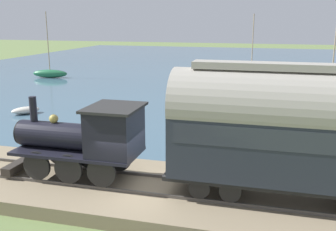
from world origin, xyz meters
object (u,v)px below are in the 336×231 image
at_px(sailboat_green, 50,73).
at_px(rowboat_far_out, 25,110).
at_px(steam_locomotive, 89,136).
at_px(rowboat_near_shore, 263,128).
at_px(passenger_coach, 293,127).
at_px(sailboat_red, 330,89).
at_px(sailboat_gray, 251,77).

height_order(sailboat_green, rowboat_far_out, sailboat_green).
relative_size(steam_locomotive, rowboat_far_out, 2.66).
height_order(rowboat_far_out, rowboat_near_shore, rowboat_far_out).
bearing_deg(rowboat_near_shore, passenger_coach, -126.36).
xyz_separation_m(steam_locomotive, sailboat_green, (27.50, 18.60, -1.77)).
bearing_deg(sailboat_red, sailboat_green, 55.20).
bearing_deg(sailboat_red, rowboat_far_out, 92.15).
bearing_deg(sailboat_green, passenger_coach, -144.61).
relative_size(passenger_coach, rowboat_far_out, 4.14).
xyz_separation_m(steam_locomotive, sailboat_red, (22.67, -11.70, -1.50)).
relative_size(sailboat_green, sailboat_gray, 1.04).
bearing_deg(sailboat_red, passenger_coach, 144.00).
bearing_deg(sailboat_green, sailboat_gray, -90.74).
bearing_deg(rowboat_far_out, sailboat_red, -109.96).
relative_size(passenger_coach, sailboat_red, 1.02).
xyz_separation_m(sailboat_red, rowboat_far_out, (-11.77, 22.24, -0.56)).
bearing_deg(sailboat_red, sailboat_gray, 16.83).
xyz_separation_m(sailboat_red, rowboat_near_shore, (-11.73, 5.28, -0.65)).
relative_size(sailboat_green, rowboat_near_shore, 3.44).
distance_m(sailboat_gray, rowboat_far_out, 24.72).
distance_m(sailboat_green, sailboat_gray, 23.28).
xyz_separation_m(rowboat_far_out, rowboat_near_shore, (0.04, -16.97, -0.09)).
relative_size(steam_locomotive, sailboat_red, 0.65).
bearing_deg(passenger_coach, rowboat_near_shore, 6.12).
relative_size(sailboat_red, sailboat_gray, 1.16).
height_order(sailboat_green, rowboat_near_shore, sailboat_green).
xyz_separation_m(steam_locomotive, rowboat_far_out, (10.90, 10.54, -2.05)).
xyz_separation_m(steam_locomotive, rowboat_near_shore, (10.93, -6.42, -2.15)).
xyz_separation_m(steam_locomotive, passenger_coach, (-0.00, -7.60, 0.91)).
relative_size(sailboat_red, rowboat_near_shore, 3.85).
bearing_deg(sailboat_green, rowboat_far_out, -162.33).
xyz_separation_m(sailboat_green, sailboat_gray, (3.03, -23.08, -0.04)).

